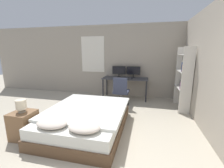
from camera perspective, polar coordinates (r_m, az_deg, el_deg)
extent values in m
cube|color=#9E9384|center=(5.78, 6.30, 8.59)|extent=(12.00, 0.06, 2.70)
cube|color=silver|center=(6.06, -7.33, 11.10)|extent=(0.94, 0.01, 1.37)
cube|color=#A3B2CC|center=(6.07, -7.31, 11.11)|extent=(0.86, 0.01, 1.29)
cube|color=#9E9384|center=(3.38, 35.06, 3.84)|extent=(0.06, 12.00, 2.70)
cube|color=brown|center=(3.55, -9.60, -14.84)|extent=(1.62, 2.10, 0.22)
cube|color=silver|center=(3.45, -9.73, -11.67)|extent=(1.56, 2.04, 0.21)
cube|color=silver|center=(3.51, -9.00, -8.96)|extent=(1.66, 1.76, 0.05)
ellipsoid|color=beige|center=(2.89, -21.94, -13.71)|extent=(0.55, 0.38, 0.13)
ellipsoid|color=beige|center=(2.61, -10.56, -15.88)|extent=(0.55, 0.38, 0.13)
cube|color=brown|center=(3.57, -30.57, -13.30)|extent=(0.42, 0.43, 0.55)
cylinder|color=gray|center=(3.46, -31.09, -9.02)|extent=(0.14, 0.14, 0.01)
cylinder|color=gray|center=(3.45, -31.15, -8.51)|extent=(0.02, 0.02, 0.05)
cylinder|color=beige|center=(3.42, -31.37, -6.66)|extent=(0.19, 0.19, 0.19)
cube|color=#38383D|center=(5.47, 5.03, 2.16)|extent=(1.64, 0.63, 0.03)
cylinder|color=#2D2D33|center=(5.46, -3.45, -1.98)|extent=(0.05, 0.05, 0.74)
cylinder|color=#2D2D33|center=(5.25, 12.88, -2.88)|extent=(0.05, 0.05, 0.74)
cylinder|color=#2D2D33|center=(5.96, -2.00, -0.75)|extent=(0.05, 0.05, 0.74)
cylinder|color=#2D2D33|center=(5.76, 12.94, -1.53)|extent=(0.05, 0.05, 0.74)
cylinder|color=black|center=(5.72, 2.66, 2.85)|extent=(0.16, 0.16, 0.01)
cylinder|color=black|center=(5.72, 2.66, 3.35)|extent=(0.03, 0.03, 0.09)
cube|color=black|center=(5.69, 2.68, 5.31)|extent=(0.51, 0.03, 0.30)
cube|color=black|center=(5.67, 2.66, 5.30)|extent=(0.48, 0.00, 0.27)
cylinder|color=black|center=(5.65, 8.08, 2.62)|extent=(0.16, 0.16, 0.01)
cylinder|color=black|center=(5.64, 8.10, 3.13)|extent=(0.03, 0.03, 0.09)
cube|color=black|center=(5.62, 8.16, 5.11)|extent=(0.51, 0.03, 0.30)
cube|color=black|center=(5.60, 8.14, 5.09)|extent=(0.48, 0.00, 0.27)
cube|color=black|center=(5.27, 4.71, 2.02)|extent=(0.34, 0.13, 0.02)
ellipsoid|color=black|center=(5.23, 7.54, 1.99)|extent=(0.07, 0.05, 0.04)
cylinder|color=black|center=(5.00, 3.48, -7.57)|extent=(0.52, 0.52, 0.04)
cylinder|color=gray|center=(4.93, 3.51, -5.36)|extent=(0.05, 0.05, 0.36)
cube|color=#33384C|center=(4.87, 3.54, -2.93)|extent=(0.48, 0.48, 0.07)
cube|color=#33384C|center=(4.60, 3.13, -0.47)|extent=(0.43, 0.05, 0.45)
cube|color=beige|center=(4.50, 26.61, 0.84)|extent=(0.30, 0.02, 1.85)
cube|color=beige|center=(5.32, 24.58, 2.62)|extent=(0.30, 0.02, 1.85)
cube|color=beige|center=(4.96, 25.22, -1.35)|extent=(0.30, 0.83, 0.02)
cube|color=beige|center=(4.87, 25.75, 4.37)|extent=(0.30, 0.83, 0.02)
cube|color=beige|center=(4.84, 26.29, 10.01)|extent=(0.30, 0.83, 0.02)
cube|color=#2D4784|center=(4.56, 26.33, -0.83)|extent=(0.24, 0.04, 0.24)
cube|color=#B2332D|center=(4.61, 26.19, -0.84)|extent=(0.24, 0.04, 0.22)
cube|color=#B2332D|center=(4.65, 26.06, -0.81)|extent=(0.24, 0.02, 0.21)
cube|color=#7A387F|center=(4.69, 25.97, -0.77)|extent=(0.24, 0.03, 0.20)
cube|color=#28282D|center=(4.72, 25.91, -0.29)|extent=(0.24, 0.03, 0.26)
cube|color=teal|center=(4.49, 26.93, 5.43)|extent=(0.24, 0.04, 0.25)
cube|color=teal|center=(4.54, 26.79, 5.56)|extent=(0.24, 0.04, 0.26)
cube|color=#B2332D|center=(4.58, 26.62, 5.20)|extent=(0.24, 0.03, 0.19)
cube|color=#28282D|center=(4.62, 26.51, 5.28)|extent=(0.24, 0.04, 0.19)
cube|color=#2D4784|center=(4.67, 26.41, 5.81)|extent=(0.24, 0.04, 0.27)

